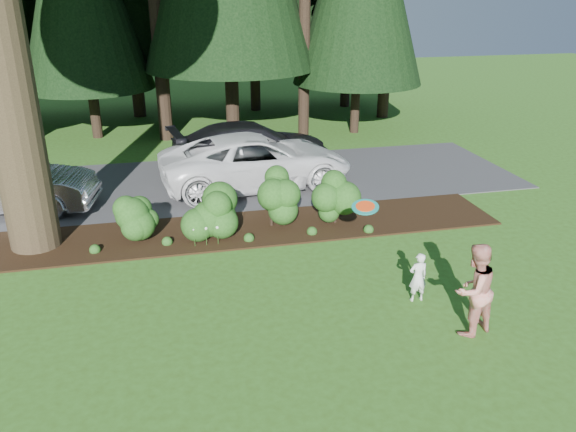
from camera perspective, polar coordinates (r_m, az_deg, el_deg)
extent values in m
plane|color=#355C1A|center=(12.65, -5.89, -7.54)|extent=(80.00, 80.00, 0.00)
cube|color=black|center=(15.54, -7.44, -1.60)|extent=(16.00, 2.50, 0.05)
cube|color=#38383A|center=(19.50, -8.74, 3.32)|extent=(22.00, 6.00, 0.03)
sphere|color=#1F4B17|center=(15.22, -15.03, -0.13)|extent=(1.08, 1.08, 1.08)
cylinder|color=black|center=(15.42, -14.85, -1.88)|extent=(0.08, 0.08, 0.30)
sphere|color=#1F4B17|center=(14.95, -8.27, 1.14)|extent=(1.35, 1.35, 1.35)
cylinder|color=black|center=(15.24, -8.11, -1.61)|extent=(0.08, 0.08, 0.30)
sphere|color=#1F4B17|center=(15.48, -1.71, 1.70)|extent=(1.26, 1.26, 1.26)
cylinder|color=black|center=(15.73, -1.68, -0.60)|extent=(0.08, 0.08, 0.30)
sphere|color=#1F4B17|center=(15.77, 4.87, 1.58)|extent=(1.17, 1.17, 1.17)
cylinder|color=black|center=(15.97, 4.80, -0.31)|extent=(0.08, 0.08, 0.30)
cylinder|color=#1F4B17|center=(14.64, -9.47, -2.32)|extent=(0.01, 0.01, 0.50)
sphere|color=white|center=(14.53, -9.54, -1.35)|extent=(0.09, 0.09, 0.09)
cylinder|color=#1F4B17|center=(14.65, -8.30, -2.22)|extent=(0.01, 0.01, 0.50)
sphere|color=white|center=(14.54, -8.36, -1.25)|extent=(0.09, 0.09, 0.09)
cylinder|color=#1F4B17|center=(14.67, -7.13, -2.11)|extent=(0.01, 0.01, 0.50)
sphere|color=white|center=(14.56, -7.18, -1.15)|extent=(0.09, 0.09, 0.09)
cylinder|color=black|center=(26.14, -26.86, 16.27)|extent=(0.50, 0.50, 9.10)
cylinder|color=black|center=(26.10, -20.18, 18.80)|extent=(0.50, 0.50, 10.50)
cylinder|color=black|center=(24.50, -13.01, 17.33)|extent=(0.50, 0.50, 8.75)
cylinder|color=black|center=(25.63, -6.14, 20.69)|extent=(0.50, 0.50, 11.20)
cylinder|color=black|center=(27.18, 0.31, 19.04)|extent=(0.50, 0.50, 9.45)
cylinder|color=black|center=(26.41, 6.75, 20.33)|extent=(0.50, 0.50, 10.85)
cylinder|color=black|center=(29.19, 10.25, 19.28)|extent=(0.50, 0.50, 9.80)
cylinder|color=black|center=(28.97, -16.44, 19.45)|extent=(0.50, 0.50, 10.50)
cylinder|color=black|center=(31.00, 5.68, 19.99)|extent=(0.50, 0.50, 10.15)
imported|color=#B6B6BB|center=(18.50, -26.74, 2.88)|extent=(5.29, 2.49, 1.68)
imported|color=white|center=(18.69, -3.22, 5.60)|extent=(6.59, 3.54, 1.76)
imported|color=black|center=(20.65, -3.75, 7.12)|extent=(6.15, 3.25, 1.70)
imported|color=white|center=(12.27, 13.07, -6.07)|extent=(0.42, 0.28, 1.12)
imported|color=red|center=(11.29, 18.36, -7.12)|extent=(1.09, 0.96, 1.88)
cylinder|color=#18847D|center=(11.42, 7.85, 0.92)|extent=(0.56, 0.54, 0.20)
cylinder|color=#F74514|center=(11.41, 7.86, 0.99)|extent=(0.39, 0.38, 0.14)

